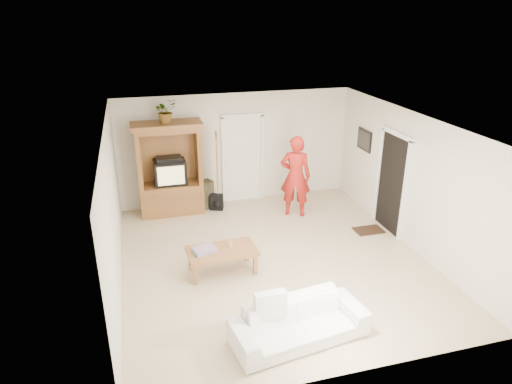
{
  "coord_description": "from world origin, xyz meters",
  "views": [
    {
      "loc": [
        -2.28,
        -7.08,
        4.4
      ],
      "look_at": [
        -0.17,
        0.6,
        1.15
      ],
      "focal_mm": 32.0,
      "sensor_mm": 36.0,
      "label": 1
    }
  ],
  "objects_px": {
    "armoire": "(171,175)",
    "sofa": "(299,322)",
    "coffee_table": "(222,252)",
    "man": "(295,176)"
  },
  "relations": [
    {
      "from": "coffee_table",
      "to": "armoire",
      "type": "bearing_deg",
      "value": 99.1
    },
    {
      "from": "sofa",
      "to": "coffee_table",
      "type": "xyz_separation_m",
      "value": [
        -0.69,
        2.03,
        0.11
      ]
    },
    {
      "from": "armoire",
      "to": "sofa",
      "type": "distance_m",
      "value": 5.06
    },
    {
      "from": "coffee_table",
      "to": "sofa",
      "type": "bearing_deg",
      "value": -73.52
    },
    {
      "from": "sofa",
      "to": "coffee_table",
      "type": "bearing_deg",
      "value": 100.53
    },
    {
      "from": "armoire",
      "to": "sofa",
      "type": "bearing_deg",
      "value": -75.33
    },
    {
      "from": "armoire",
      "to": "coffee_table",
      "type": "height_order",
      "value": "armoire"
    },
    {
      "from": "man",
      "to": "coffee_table",
      "type": "relative_size",
      "value": 1.49
    },
    {
      "from": "man",
      "to": "sofa",
      "type": "xyz_separation_m",
      "value": [
        -1.36,
        -3.99,
        -0.64
      ]
    },
    {
      "from": "man",
      "to": "sofa",
      "type": "bearing_deg",
      "value": 94.65
    }
  ]
}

